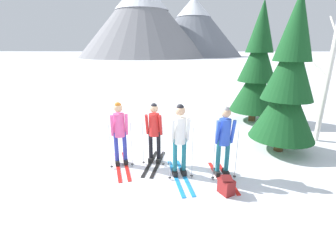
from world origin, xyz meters
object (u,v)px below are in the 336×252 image
backpack_on_snow_front (226,186)px  birch_tree_tall (329,76)px  skier_in_blue (224,138)px  pine_tree_near (288,83)px  skier_in_white (180,136)px  skier_in_red (154,131)px  skier_in_pink (120,131)px  pine_tree_mid (257,69)px

backpack_on_snow_front → birch_tree_tall: bearing=40.5°
birch_tree_tall → backpack_on_snow_front: bearing=-139.5°
skier_in_blue → birch_tree_tall: (3.70, 2.42, 1.17)m
skier_in_blue → pine_tree_near: bearing=37.1°
skier_in_blue → skier_in_white: bearing=-179.9°
skier_in_red → backpack_on_snow_front: (1.64, -1.47, -0.72)m
skier_in_pink → skier_in_white: 1.64m
pine_tree_near → skier_in_white: bearing=-153.4°
skier_in_red → birch_tree_tall: 5.80m
skier_in_white → pine_tree_mid: size_ratio=0.38×
skier_in_white → pine_tree_mid: 5.88m
pine_tree_mid → birch_tree_tall: bearing=-57.9°
skier_in_blue → pine_tree_mid: 5.38m
skier_in_white → skier_in_blue: skier_in_white is taller
skier_in_pink → birch_tree_tall: bearing=16.5°
skier_in_pink → skier_in_white: size_ratio=0.96×
skier_in_blue → backpack_on_snow_front: skier_in_blue is taller
skier_in_red → pine_tree_mid: bearing=45.9°
pine_tree_mid → pine_tree_near: bearing=-93.3°
skier_in_pink → skier_in_blue: size_ratio=0.99×
pine_tree_mid → birch_tree_tall: pine_tree_mid is taller
pine_tree_near → pine_tree_mid: (0.18, 3.19, 0.13)m
skier_in_red → pine_tree_near: (3.75, 0.87, 1.15)m
skier_in_pink → birch_tree_tall: (6.28, 1.86, 1.19)m
skier_in_red → backpack_on_snow_front: bearing=-41.8°
pine_tree_near → skier_in_red: bearing=-166.9°
skier_in_red → skier_in_blue: skier_in_blue is taller
skier_in_red → birch_tree_tall: (5.39, 1.74, 1.25)m
skier_in_pink → backpack_on_snow_front: 2.97m
pine_tree_near → pine_tree_mid: 3.20m
birch_tree_tall → skier_in_pink: bearing=-163.5°
skier_in_pink → birch_tree_tall: size_ratio=0.41×
skier_in_pink → birch_tree_tall: 6.66m
skier_in_red → skier_in_white: (0.65, -0.68, 0.12)m
skier_in_blue → birch_tree_tall: bearing=33.2°
skier_in_red → skier_in_white: size_ratio=0.92×
skier_in_blue → birch_tree_tall: birch_tree_tall is taller
pine_tree_near → birch_tree_tall: pine_tree_near is taller
skier_in_pink → skier_in_blue: 2.64m
skier_in_white → pine_tree_near: size_ratio=0.40×
skier_in_red → birch_tree_tall: birch_tree_tall is taller
skier_in_pink → pine_tree_near: pine_tree_near is taller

